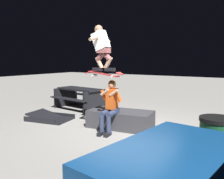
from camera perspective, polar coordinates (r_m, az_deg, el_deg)
The scene contains 8 objects.
ground_plane at distance 6.35m, azimuth 3.13°, elevation -9.37°, with size 40.00×40.00×0.00m, color gray.
ledge_box_main at distance 6.46m, azimuth 2.00°, elevation -6.98°, with size 1.68×0.81×0.45m, color #38383D.
person_sitting_on_ledge at distance 5.98m, azimuth -0.41°, elevation -3.39°, with size 0.60×0.78×1.29m.
skateboard at distance 6.00m, azimuth -1.98°, elevation 3.67°, with size 1.03×0.26×0.14m.
skater_airborne at distance 6.03m, azimuth -2.47°, elevation 10.22°, with size 0.63×0.89×1.12m.
kicker_ramp at distance 7.49m, azimuth -14.42°, elevation -6.60°, with size 1.33×1.05×0.31m.
picnic_table_back at distance 8.97m, azimuth -7.66°, elevation -1.27°, with size 1.84×1.53×0.75m.
trash_bin at distance 4.28m, azimuth 23.35°, elevation -11.90°, with size 0.56×0.56×0.90m.
Camera 1 is at (-3.00, 5.29, 1.81)m, focal length 38.82 mm.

